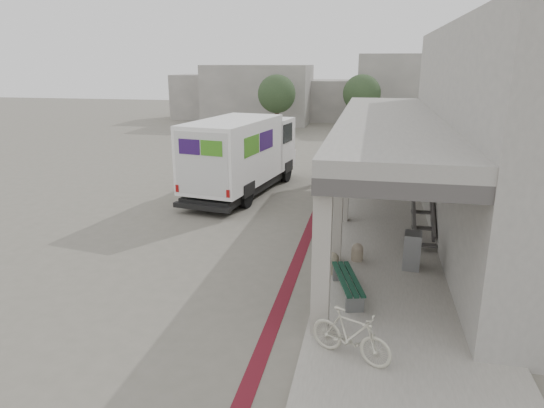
% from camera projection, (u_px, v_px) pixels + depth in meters
% --- Properties ---
extents(ground, '(120.00, 120.00, 0.00)m').
position_uv_depth(ground, '(261.00, 266.00, 14.35)').
color(ground, '#69655A').
rests_on(ground, ground).
extents(bike_lane_stripe, '(0.35, 40.00, 0.01)m').
position_uv_depth(bike_lane_stripe, '(304.00, 244.00, 16.03)').
color(bike_lane_stripe, maroon).
rests_on(bike_lane_stripe, ground).
extents(sidewalk, '(4.40, 28.00, 0.12)m').
position_uv_depth(sidewalk, '(400.00, 275.00, 13.56)').
color(sidewalk, gray).
rests_on(sidewalk, ground).
extents(transit_building, '(7.60, 17.00, 7.00)m').
position_uv_depth(transit_building, '(488.00, 136.00, 16.30)').
color(transit_building, gray).
rests_on(transit_building, ground).
extents(distant_backdrop, '(28.00, 10.00, 6.50)m').
position_uv_depth(distant_backdrop, '(313.00, 94.00, 47.85)').
color(distant_backdrop, gray).
rests_on(distant_backdrop, ground).
extents(tree_left, '(3.20, 3.20, 4.80)m').
position_uv_depth(tree_left, '(277.00, 94.00, 40.72)').
color(tree_left, '#38281C').
rests_on(tree_left, ground).
extents(tree_mid, '(3.20, 3.20, 4.80)m').
position_uv_depth(tree_mid, '(362.00, 94.00, 41.26)').
color(tree_mid, '#38281C').
rests_on(tree_mid, ground).
extents(tree_right, '(3.20, 3.20, 4.80)m').
position_uv_depth(tree_right, '(463.00, 96.00, 38.78)').
color(tree_right, '#38281C').
rests_on(tree_right, ground).
extents(fedex_truck, '(3.75, 8.36, 3.44)m').
position_uv_depth(fedex_truck, '(242.00, 153.00, 21.84)').
color(fedex_truck, black).
rests_on(fedex_truck, ground).
extents(bench, '(0.95, 2.11, 0.48)m').
position_uv_depth(bench, '(348.00, 283.00, 12.19)').
color(bench, slate).
rests_on(bench, sidewalk).
extents(bollard_near, '(0.40, 0.40, 0.60)m').
position_uv_depth(bollard_near, '(332.00, 262.00, 13.52)').
color(bollard_near, gray).
rests_on(bollard_near, sidewalk).
extents(bollard_far, '(0.35, 0.35, 0.53)m').
position_uv_depth(bollard_far, '(357.00, 252.00, 14.38)').
color(bollard_far, gray).
rests_on(bollard_far, sidewalk).
extents(utility_cabinet, '(0.53, 0.67, 1.05)m').
position_uv_depth(utility_cabinet, '(412.00, 251.00, 13.78)').
color(utility_cabinet, gray).
rests_on(utility_cabinet, sidewalk).
extents(bicycle_cream, '(1.79, 1.18, 1.05)m').
position_uv_depth(bicycle_cream, '(351.00, 335.00, 9.53)').
color(bicycle_cream, beige).
rests_on(bicycle_cream, sidewalk).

